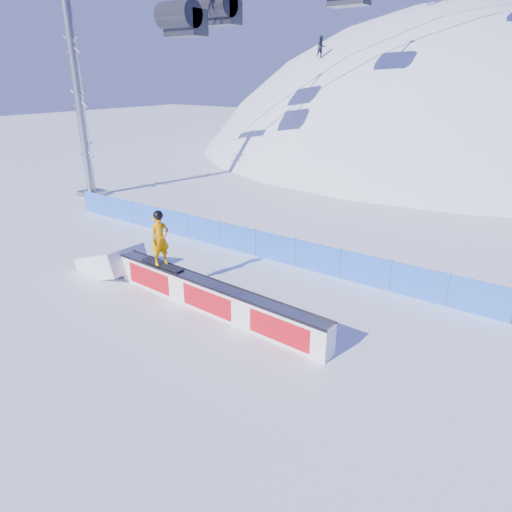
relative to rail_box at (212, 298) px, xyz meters
The scene contains 7 objects.
ground 2.87m from the rail_box, behind, with size 160.00×160.00×0.00m, color white.
snow_hill 46.38m from the rail_box, 93.76° to the left, with size 64.00×64.00×64.00m.
safety_fence 5.66m from the rail_box, 119.49° to the left, with size 22.05×0.05×1.30m.
rail_box is the anchor object (origin of this frame).
snow_ramp 5.58m from the rail_box, behind, with size 2.54×1.70×0.95m, color white, non-canonical shape.
snowboarder 2.87m from the rail_box, behind, with size 1.94×0.78×2.01m.
distant_skiers 32.35m from the rail_box, 91.22° to the left, with size 21.69×9.02×6.38m.
Camera 1 is at (11.79, -10.52, 7.38)m, focal length 32.00 mm.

